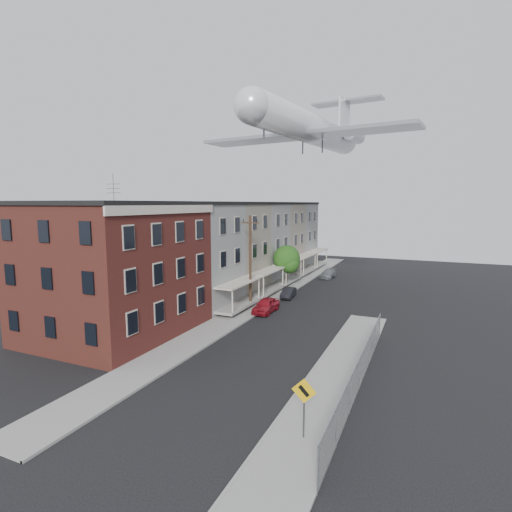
{
  "coord_description": "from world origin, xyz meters",
  "views": [
    {
      "loc": [
        10.17,
        -16.49,
        10.13
      ],
      "look_at": [
        0.04,
        6.54,
        6.8
      ],
      "focal_mm": 28.0,
      "sensor_mm": 36.0,
      "label": 1
    }
  ],
  "objects_px": {
    "car_mid": "(288,293)",
    "warning_sign": "(304,399)",
    "car_far": "(328,274)",
    "car_near": "(266,305)",
    "utility_pole": "(250,261)",
    "street_tree": "(287,260)",
    "airplane": "(311,129)"
  },
  "relations": [
    {
      "from": "car_mid",
      "to": "warning_sign",
      "type": "bearing_deg",
      "value": -75.84
    },
    {
      "from": "car_mid",
      "to": "car_far",
      "type": "relative_size",
      "value": 0.86
    },
    {
      "from": "car_near",
      "to": "car_mid",
      "type": "relative_size",
      "value": 1.2
    },
    {
      "from": "warning_sign",
      "to": "car_mid",
      "type": "bearing_deg",
      "value": 110.55
    },
    {
      "from": "utility_pole",
      "to": "car_far",
      "type": "distance_m",
      "value": 19.42
    },
    {
      "from": "street_tree",
      "to": "warning_sign",
      "type": "bearing_deg",
      "value": -69.42
    },
    {
      "from": "warning_sign",
      "to": "car_near",
      "type": "distance_m",
      "value": 20.39
    },
    {
      "from": "street_tree",
      "to": "car_mid",
      "type": "height_order",
      "value": "street_tree"
    },
    {
      "from": "warning_sign",
      "to": "car_near",
      "type": "relative_size",
      "value": 0.7
    },
    {
      "from": "utility_pole",
      "to": "car_mid",
      "type": "relative_size",
      "value": 2.7
    },
    {
      "from": "warning_sign",
      "to": "car_near",
      "type": "bearing_deg",
      "value": 116.88
    },
    {
      "from": "utility_pole",
      "to": "car_mid",
      "type": "distance_m",
      "value": 7.17
    },
    {
      "from": "street_tree",
      "to": "airplane",
      "type": "xyz_separation_m",
      "value": [
        2.75,
        -0.33,
        14.84
      ]
    },
    {
      "from": "utility_pole",
      "to": "airplane",
      "type": "distance_m",
      "value": 16.94
    },
    {
      "from": "street_tree",
      "to": "car_far",
      "type": "bearing_deg",
      "value": 72.17
    },
    {
      "from": "car_near",
      "to": "car_far",
      "type": "relative_size",
      "value": 1.03
    },
    {
      "from": "car_near",
      "to": "car_mid",
      "type": "xyz_separation_m",
      "value": [
        0.0,
        6.39,
        -0.13
      ]
    },
    {
      "from": "street_tree",
      "to": "car_far",
      "type": "height_order",
      "value": "street_tree"
    },
    {
      "from": "warning_sign",
      "to": "utility_pole",
      "type": "height_order",
      "value": "utility_pole"
    },
    {
      "from": "car_mid",
      "to": "airplane",
      "type": "relative_size",
      "value": 0.12
    },
    {
      "from": "airplane",
      "to": "car_mid",
      "type": "bearing_deg",
      "value": -104.77
    },
    {
      "from": "car_far",
      "to": "car_mid",
      "type": "bearing_deg",
      "value": -92.91
    },
    {
      "from": "warning_sign",
      "to": "utility_pole",
      "type": "relative_size",
      "value": 0.31
    },
    {
      "from": "street_tree",
      "to": "airplane",
      "type": "height_order",
      "value": "airplane"
    },
    {
      "from": "street_tree",
      "to": "car_near",
      "type": "height_order",
      "value": "street_tree"
    },
    {
      "from": "street_tree",
      "to": "car_far",
      "type": "relative_size",
      "value": 1.35
    },
    {
      "from": "car_near",
      "to": "car_far",
      "type": "bearing_deg",
      "value": 86.21
    },
    {
      "from": "car_near",
      "to": "car_far",
      "type": "xyz_separation_m",
      "value": [
        1.16,
        19.59,
        -0.12
      ]
    },
    {
      "from": "car_mid",
      "to": "airplane",
      "type": "height_order",
      "value": "airplane"
    },
    {
      "from": "utility_pole",
      "to": "car_near",
      "type": "relative_size",
      "value": 2.26
    },
    {
      "from": "warning_sign",
      "to": "car_far",
      "type": "height_order",
      "value": "warning_sign"
    },
    {
      "from": "car_mid",
      "to": "car_far",
      "type": "distance_m",
      "value": 13.26
    }
  ]
}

